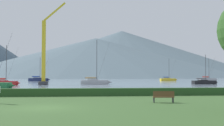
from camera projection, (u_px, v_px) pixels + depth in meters
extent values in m
plane|color=#3D602D|center=(45.00, 108.00, 19.98)|extent=(1000.00, 1000.00, 0.00)
cube|color=#8499A8|center=(79.00, 79.00, 156.22)|extent=(320.00, 246.00, 0.00)
cube|color=#284C23|center=(59.00, 92.00, 30.94)|extent=(80.00, 1.20, 0.82)
cube|color=#9E9EA3|center=(208.00, 79.00, 110.71)|extent=(6.20, 2.37, 0.96)
cone|color=#9E9EA3|center=(217.00, 79.00, 110.89)|extent=(1.08, 0.86, 0.82)
cube|color=gray|center=(207.00, 79.00, 110.71)|extent=(2.34, 1.57, 0.61)
cylinder|color=#333338|center=(209.00, 69.00, 110.91)|extent=(0.12, 0.12, 8.11)
cylinder|color=#333338|center=(205.00, 77.00, 110.71)|extent=(2.75, 0.23, 0.10)
cylinder|color=red|center=(205.00, 77.00, 110.71)|extent=(2.35, 0.49, 0.38)
cylinder|color=#333338|center=(213.00, 69.00, 110.97)|extent=(2.91, 0.16, 7.72)
cube|color=navy|center=(38.00, 80.00, 104.30)|extent=(7.06, 3.37, 1.07)
cone|color=navy|center=(49.00, 80.00, 104.06)|extent=(1.29, 1.08, 0.91)
cube|color=#1B2449|center=(37.00, 79.00, 104.34)|extent=(2.74, 2.00, 0.68)
cylinder|color=#333338|center=(40.00, 68.00, 104.43)|extent=(0.14, 0.14, 8.15)
cylinder|color=#333338|center=(36.00, 77.00, 104.40)|extent=(3.03, 0.60, 0.12)
cylinder|color=#2847A3|center=(36.00, 77.00, 104.40)|extent=(2.63, 0.83, 0.43)
cylinder|color=#333338|center=(44.00, 69.00, 104.32)|extent=(3.19, 0.54, 7.75)
cube|color=black|center=(204.00, 82.00, 70.00)|extent=(5.71, 2.21, 0.88)
cone|color=black|center=(216.00, 82.00, 70.47)|extent=(1.00, 0.80, 0.75)
cube|color=black|center=(203.00, 81.00, 69.97)|extent=(2.15, 1.45, 0.56)
cylinder|color=#333338|center=(206.00, 68.00, 70.21)|extent=(0.11, 0.11, 6.75)
cylinder|color=#333338|center=(201.00, 79.00, 69.93)|extent=(2.53, 0.22, 0.10)
cylinder|color=gray|center=(201.00, 79.00, 69.93)|extent=(2.16, 0.46, 0.35)
cylinder|color=#333338|center=(211.00, 69.00, 70.40)|extent=(2.67, 0.16, 6.42)
cube|color=red|center=(4.00, 83.00, 63.69)|extent=(5.92, 2.69, 0.90)
cone|color=red|center=(18.00, 83.00, 63.58)|extent=(1.07, 0.88, 0.76)
cube|color=#A52020|center=(2.00, 82.00, 63.71)|extent=(2.28, 1.64, 0.57)
cylinder|color=#333338|center=(6.00, 64.00, 63.85)|extent=(0.11, 0.11, 8.41)
cylinder|color=#333338|center=(0.00, 79.00, 63.75)|extent=(2.56, 0.43, 0.10)
cylinder|color=red|center=(0.00, 79.00, 63.75)|extent=(2.21, 0.64, 0.36)
cylinder|color=#333338|center=(12.00, 65.00, 63.79)|extent=(2.70, 0.38, 8.00)
cone|color=#236B38|center=(12.00, 86.00, 47.73)|extent=(1.23, 1.03, 0.86)
cylinder|color=#333338|center=(3.00, 59.00, 48.01)|extent=(3.03, 0.52, 8.86)
cube|color=#9E9EA3|center=(94.00, 82.00, 68.51)|extent=(6.54, 2.29, 1.02)
cone|color=#9E9EA3|center=(110.00, 82.00, 68.90)|extent=(1.12, 0.88, 0.87)
cube|color=gray|center=(93.00, 81.00, 68.49)|extent=(2.43, 1.58, 0.65)
cylinder|color=#333338|center=(97.00, 61.00, 68.78)|extent=(0.13, 0.13, 10.05)
cylinder|color=#333338|center=(91.00, 78.00, 68.46)|extent=(2.93, 0.14, 0.11)
cylinder|color=tan|center=(91.00, 78.00, 68.46)|extent=(2.50, 0.43, 0.41)
cylinder|color=#333338|center=(103.00, 62.00, 68.93)|extent=(3.10, 0.05, 9.56)
cube|color=gold|center=(168.00, 80.00, 109.37)|extent=(5.83, 2.16, 0.91)
cone|color=gold|center=(176.00, 80.00, 109.79)|extent=(1.01, 0.80, 0.77)
cube|color=gold|center=(167.00, 79.00, 109.34)|extent=(2.19, 1.45, 0.58)
cylinder|color=#333338|center=(169.00, 69.00, 109.60)|extent=(0.12, 0.12, 8.10)
cylinder|color=#333338|center=(166.00, 77.00, 109.30)|extent=(2.60, 0.18, 0.10)
cylinder|color=#2847A3|center=(166.00, 77.00, 109.30)|extent=(2.22, 0.43, 0.36)
cylinder|color=#333338|center=(172.00, 69.00, 109.76)|extent=(2.74, 0.11, 7.70)
cube|color=brown|center=(163.00, 97.00, 23.69)|extent=(1.77, 0.62, 0.06)
cube|color=brown|center=(164.00, 94.00, 23.51)|extent=(1.74, 0.30, 0.45)
cylinder|color=#333338|center=(173.00, 100.00, 23.84)|extent=(0.08, 0.08, 0.45)
cylinder|color=#333338|center=(154.00, 100.00, 23.85)|extent=(0.08, 0.08, 0.45)
cylinder|color=#333338|center=(173.00, 100.00, 23.51)|extent=(0.08, 0.08, 0.45)
cylinder|color=#333338|center=(154.00, 100.00, 23.52)|extent=(0.08, 0.08, 0.45)
cube|color=#333338|center=(43.00, 83.00, 65.60)|extent=(2.00, 2.00, 0.80)
cube|color=gold|center=(44.00, 51.00, 65.90)|extent=(0.80, 0.80, 13.97)
cube|color=gold|center=(55.00, 12.00, 66.51)|extent=(5.01, 0.36, 4.52)
cone|color=slate|center=(96.00, 58.00, 302.02)|extent=(287.29, 287.29, 40.87)
cone|color=slate|center=(122.00, 54.00, 378.31)|extent=(338.37, 338.37, 60.24)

